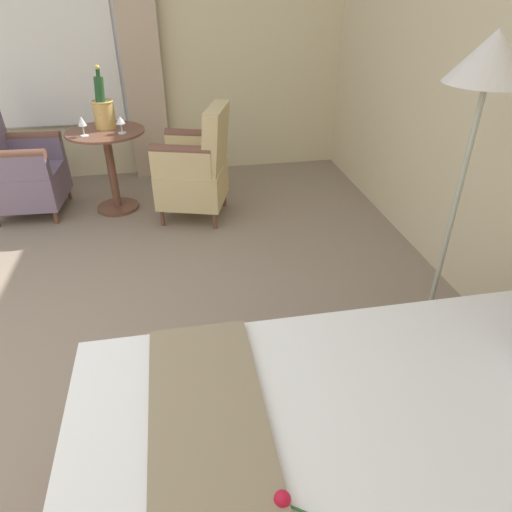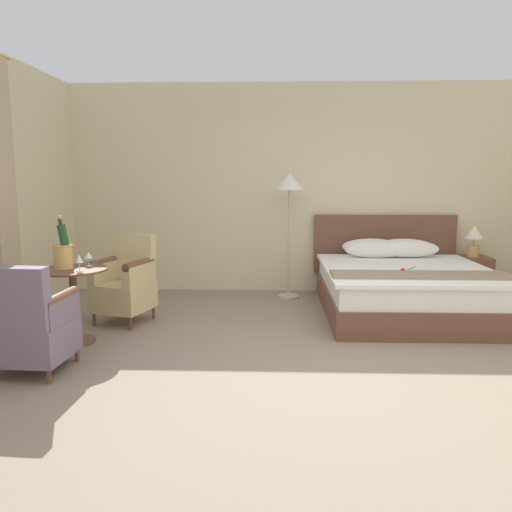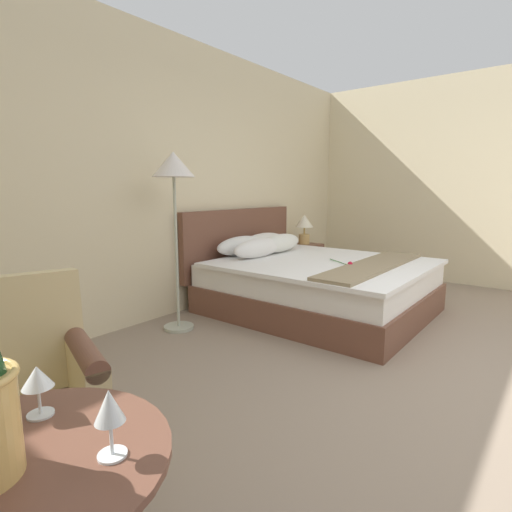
{
  "view_description": "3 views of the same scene",
  "coord_description": "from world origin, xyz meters",
  "views": [
    {
      "loc": [
        1.53,
        1.31,
        1.8
      ],
      "look_at": [
        -0.41,
        1.67,
        0.59
      ],
      "focal_mm": 32.0,
      "sensor_mm": 36.0,
      "label": 1
    },
    {
      "loc": [
        -0.53,
        -3.75,
        1.54
      ],
      "look_at": [
        -0.72,
        1.53,
        0.73
      ],
      "focal_mm": 35.0,
      "sensor_mm": 36.0,
      "label": 2
    },
    {
      "loc": [
        -2.71,
        -0.12,
        1.3
      ],
      "look_at": [
        -0.43,
        1.67,
        0.81
      ],
      "focal_mm": 28.0,
      "sensor_mm": 36.0,
      "label": 3
    }
  ],
  "objects": [
    {
      "name": "wine_glass_near_edge",
      "position": [
        -2.31,
        0.91,
        0.81
      ],
      "size": [
        0.08,
        0.08,
        0.14
      ],
      "color": "white",
      "rests_on": "side_table_round"
    },
    {
      "name": "floor_lamp_brass",
      "position": [
        -0.33,
        2.68,
        1.39
      ],
      "size": [
        0.38,
        0.38,
        1.63
      ],
      "color": "#B3B8A4",
      "rests_on": "ground"
    },
    {
      "name": "champagne_bucket",
      "position": [
        -2.49,
        0.77,
        0.87
      ],
      "size": [
        0.18,
        0.18,
        0.5
      ],
      "color": "tan",
      "rests_on": "side_table_round"
    },
    {
      "name": "side_table_round",
      "position": [
        -2.41,
        0.77,
        0.45
      ],
      "size": [
        0.65,
        0.65,
        0.71
      ],
      "color": "brown",
      "rests_on": "ground"
    },
    {
      "name": "armchair_by_window",
      "position": [
        -2.13,
        1.49,
        0.43
      ],
      "size": [
        0.66,
        0.69,
        0.95
      ],
      "color": "brown",
      "rests_on": "ground"
    },
    {
      "name": "armchair_facing_bed",
      "position": [
        -2.48,
        0.0,
        0.39
      ],
      "size": [
        0.63,
        0.61,
        0.9
      ],
      "color": "brown",
      "rests_on": "ground"
    },
    {
      "name": "wine_glass_near_bucket",
      "position": [
        -2.28,
        0.62,
        0.83
      ],
      "size": [
        0.07,
        0.07,
        0.16
      ],
      "color": "white",
      "rests_on": "side_table_round"
    },
    {
      "name": "wall_window_side",
      "position": [
        -3.34,
        0.0,
        1.41
      ],
      "size": [
        0.27,
        6.31,
        2.82
      ],
      "color": "beige",
      "rests_on": "ground"
    }
  ]
}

